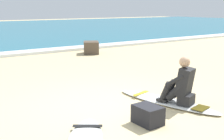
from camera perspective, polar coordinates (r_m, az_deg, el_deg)
name	(u,v)px	position (r m, az deg, el deg)	size (l,w,h in m)	color
ground_plane	(109,106)	(5.90, -0.52, -7.07)	(80.00, 80.00, 0.00)	beige
breaking_foam	(7,54)	(12.68, -19.86, 2.93)	(80.00, 0.90, 0.11)	white
surfboard_main	(166,101)	(6.18, 10.58, -6.02)	(1.04, 2.42, 0.08)	white
surfer_seated	(181,86)	(5.90, 13.34, -2.98)	(0.55, 0.77, 0.95)	#232326
shoreline_rock	(91,48)	(12.43, -4.10, 4.40)	(0.62, 0.77, 0.51)	brown
beach_bag	(148,115)	(5.03, 7.01, -8.71)	(0.36, 0.48, 0.32)	#232328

